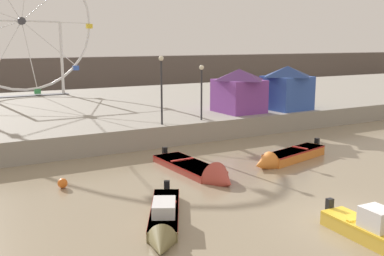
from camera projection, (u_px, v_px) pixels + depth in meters
The scene contains 13 objects.
ground_plane at pixel (356, 223), 16.38m from camera, with size 240.00×240.00×0.00m, color gray.
quay_promenade at pixel (106, 110), 39.10m from camera, with size 110.00×25.22×1.32m, color gray.
distant_town_skyline at pixel (40, 74), 60.99m from camera, with size 140.00×3.00×4.40m, color #564C47.
motorboat_mustard_yellow at pixel (380, 234), 14.54m from camera, with size 1.24×4.35×1.42m.
motorboat_olive_wood at pixel (164, 220), 15.99m from camera, with size 3.58×5.43×1.12m.
motorboat_orange_hull at pixel (285, 157), 24.69m from camera, with size 5.83×2.46×1.15m.
motorboat_faded_red at pixel (203, 172), 22.12m from camera, with size 1.80×6.28×1.49m.
ferris_wheel_white_frame at pixel (22, 23), 42.46m from camera, with size 13.30×1.20×13.62m.
carnival_booth_purple_stall at pixel (239, 90), 33.49m from camera, with size 3.25×3.65×3.18m.
carnival_booth_blue_tent at pixel (287, 87), 34.90m from camera, with size 3.50×3.45×3.33m.
promenade_lamp_near at pixel (202, 84), 29.92m from camera, with size 0.32×0.32×3.64m.
promenade_lamp_far at pixel (161, 80), 28.17m from camera, with size 0.32×0.32×4.29m.
mooring_buoy_orange at pixel (63, 183), 20.33m from camera, with size 0.44×0.44×0.44m, color orange.
Camera 1 is at (-12.80, -10.48, 6.42)m, focal length 42.59 mm.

